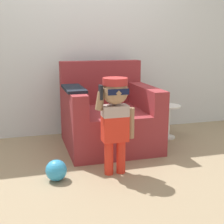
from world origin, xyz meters
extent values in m
plane|color=#998466|center=(0.00, 0.00, 0.00)|extent=(10.00, 10.00, 0.00)
cube|color=silver|center=(0.00, 0.77, 1.30)|extent=(10.00, 0.05, 2.60)
cube|color=maroon|center=(0.19, 0.08, 0.22)|extent=(1.02, 1.00, 0.45)
cube|color=maroon|center=(0.19, 0.49, 0.71)|extent=(1.02, 0.16, 0.53)
cube|color=maroon|center=(-0.23, -0.01, 0.58)|extent=(0.16, 0.84, 0.26)
cube|color=maroon|center=(0.62, -0.01, 0.58)|extent=(0.16, 0.84, 0.26)
cube|color=black|center=(-0.23, -0.01, 0.72)|extent=(0.20, 0.55, 0.03)
cylinder|color=red|center=(-0.03, -0.68, 0.16)|extent=(0.08, 0.08, 0.32)
cylinder|color=red|center=(0.09, -0.68, 0.16)|extent=(0.08, 0.08, 0.32)
cube|color=red|center=(0.03, -0.68, 0.44)|extent=(0.24, 0.14, 0.24)
cube|color=#B29993|center=(0.03, -0.68, 0.61)|extent=(0.24, 0.14, 0.10)
sphere|color=#997051|center=(0.03, -0.68, 0.79)|extent=(0.24, 0.24, 0.24)
cylinder|color=#B22828|center=(0.03, -0.68, 0.88)|extent=(0.23, 0.23, 0.07)
cube|color=#B22828|center=(0.03, -0.57, 0.85)|extent=(0.14, 0.11, 0.01)
cube|color=#0F1433|center=(0.03, -0.79, 0.80)|extent=(0.19, 0.01, 0.05)
cylinder|color=#997051|center=(0.18, -0.68, 0.48)|extent=(0.07, 0.07, 0.29)
cylinder|color=#997051|center=(-0.11, -0.68, 0.71)|extent=(0.09, 0.07, 0.17)
cube|color=black|center=(-0.10, -0.70, 0.79)|extent=(0.02, 0.07, 0.13)
cylinder|color=white|center=(1.00, 0.19, 0.01)|extent=(0.20, 0.20, 0.02)
cylinder|color=white|center=(1.00, 0.19, 0.21)|extent=(0.06, 0.06, 0.41)
cylinder|color=white|center=(1.00, 0.19, 0.42)|extent=(0.31, 0.31, 0.02)
sphere|color=#3399D1|center=(-0.52, -0.68, 0.10)|extent=(0.19, 0.19, 0.19)
camera|label=1|loc=(-0.76, -3.32, 1.24)|focal=50.00mm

